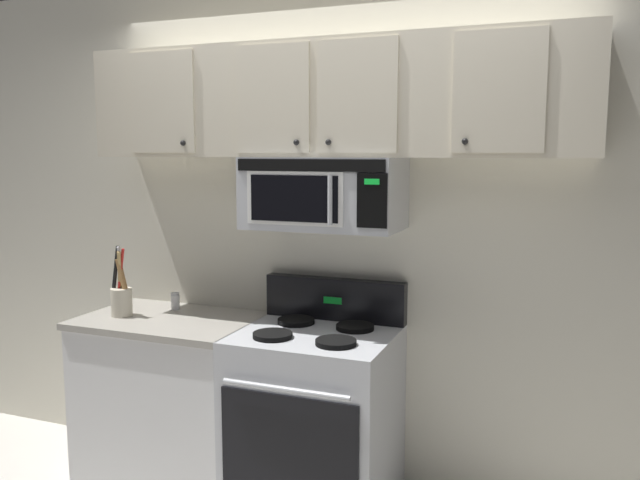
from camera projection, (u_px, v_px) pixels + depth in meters
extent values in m
cube|color=silver|center=(341.00, 233.00, 3.45)|extent=(5.20, 0.10, 2.70)
cube|color=#B7BABF|center=(315.00, 422.00, 3.23)|extent=(0.76, 0.64, 0.90)
cube|color=black|center=(288.00, 451.00, 2.93)|extent=(0.67, 0.01, 0.52)
cylinder|color=#B7BABF|center=(285.00, 390.00, 2.86)|extent=(0.61, 0.03, 0.03)
cube|color=black|center=(335.00, 299.00, 3.42)|extent=(0.76, 0.07, 0.22)
cube|color=#19D83F|center=(333.00, 300.00, 3.38)|extent=(0.10, 0.00, 0.04)
cylinder|color=black|center=(273.00, 335.00, 3.10)|extent=(0.19, 0.19, 0.02)
cylinder|color=black|center=(336.00, 342.00, 2.98)|extent=(0.19, 0.19, 0.02)
cylinder|color=black|center=(296.00, 321.00, 3.35)|extent=(0.19, 0.19, 0.02)
cylinder|color=black|center=(355.00, 327.00, 3.24)|extent=(0.19, 0.19, 0.02)
cube|color=#B7BABF|center=(324.00, 193.00, 3.19)|extent=(0.76, 0.39, 0.35)
cube|color=black|center=(309.00, 165.00, 2.99)|extent=(0.73, 0.01, 0.06)
cube|color=white|center=(294.00, 198.00, 3.04)|extent=(0.49, 0.01, 0.25)
cube|color=black|center=(294.00, 199.00, 3.04)|extent=(0.44, 0.01, 0.22)
cube|color=black|center=(372.00, 201.00, 2.90)|extent=(0.14, 0.01, 0.25)
cube|color=#19D83F|center=(372.00, 182.00, 2.89)|extent=(0.07, 0.00, 0.03)
cylinder|color=#B7BABF|center=(330.00, 200.00, 2.95)|extent=(0.02, 0.02, 0.23)
cube|color=beige|center=(326.00, 100.00, 3.16)|extent=(2.50, 0.33, 0.55)
cube|color=beige|center=(161.00, 102.00, 3.30)|extent=(0.38, 0.01, 0.51)
sphere|color=black|center=(183.00, 143.00, 3.27)|extent=(0.03, 0.03, 0.03)
cube|color=beige|center=(272.00, 99.00, 3.08)|extent=(0.38, 0.01, 0.51)
sphere|color=black|center=(296.00, 142.00, 3.05)|extent=(0.03, 0.03, 0.03)
cube|color=beige|center=(357.00, 96.00, 2.93)|extent=(0.38, 0.01, 0.51)
sphere|color=black|center=(328.00, 142.00, 2.99)|extent=(0.03, 0.03, 0.03)
cube|color=beige|center=(499.00, 91.00, 2.70)|extent=(0.38, 0.01, 0.51)
sphere|color=black|center=(465.00, 141.00, 2.77)|extent=(0.03, 0.03, 0.03)
cube|color=silver|center=(172.00, 401.00, 3.54)|extent=(0.90, 0.62, 0.86)
cube|color=#9E998E|center=(170.00, 320.00, 3.48)|extent=(0.93, 0.65, 0.03)
cylinder|color=beige|center=(122.00, 302.00, 3.50)|extent=(0.11, 0.11, 0.15)
cylinder|color=olive|center=(123.00, 276.00, 3.48)|extent=(0.08, 0.03, 0.27)
cylinder|color=tan|center=(120.00, 276.00, 3.48)|extent=(0.07, 0.08, 0.28)
cylinder|color=black|center=(115.00, 273.00, 3.48)|extent=(0.09, 0.05, 0.31)
cylinder|color=#BCBCC1|center=(121.00, 273.00, 3.48)|extent=(0.04, 0.09, 0.30)
cylinder|color=red|center=(120.00, 275.00, 3.48)|extent=(0.08, 0.03, 0.29)
cylinder|color=#A87A47|center=(122.00, 280.00, 3.46)|extent=(0.06, 0.05, 0.24)
cylinder|color=white|center=(175.00, 302.00, 3.64)|extent=(0.05, 0.05, 0.08)
cylinder|color=#B7BABF|center=(175.00, 294.00, 3.64)|extent=(0.04, 0.04, 0.02)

